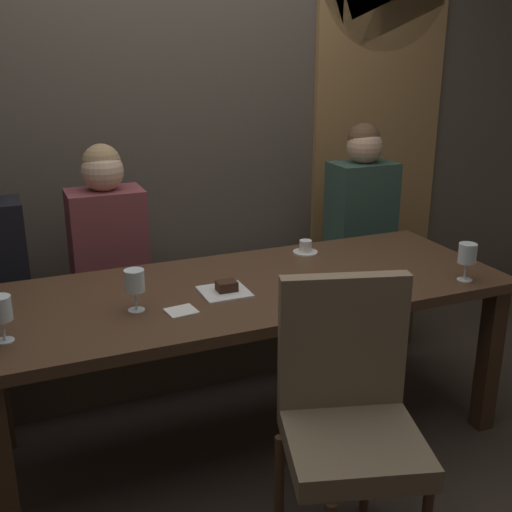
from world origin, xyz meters
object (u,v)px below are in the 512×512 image
Objects in this scene: dining_table at (249,304)px; banquette_bench at (200,329)px; diner_far_end at (362,201)px; wine_glass_near_left at (467,255)px; wine_glass_center_back at (1,311)px; wine_glass_far_right at (135,282)px; dessert_plate at (225,290)px; chair_near_side at (348,405)px; espresso_cup at (305,248)px; diner_bearded at (107,232)px.

dining_table is 0.88× the size of banquette_bench.
diner_far_end reaches higher than wine_glass_near_left.
diner_far_end is 5.09× the size of wine_glass_center_back.
dessert_plate is at bearing 5.57° from wine_glass_far_right.
diner_far_end is at bearing 1.30° from banquette_bench.
chair_near_side reaches higher than wine_glass_far_right.
wine_glass_center_back is at bearing 175.70° from wine_glass_near_left.
diner_far_end is at bearing 37.05° from espresso_cup.
dining_table is at bearing 160.51° from wine_glass_near_left.
wine_glass_near_left is at bearing -4.30° from wine_glass_center_back.
diner_bearded is 0.97m from espresso_cup.
banquette_bench is 15.24× the size of wine_glass_far_right.
chair_near_side is 0.90m from wine_glass_far_right.
dessert_plate is (-1.12, -0.77, -0.09)m from diner_far_end.
diner_far_end reaches higher than chair_near_side.
dining_table is at bearing 95.20° from chair_near_side.
chair_near_side is at bearing -152.87° from wine_glass_near_left.
chair_near_side is at bearing -28.11° from wine_glass_center_back.
diner_far_end is 1.69m from wine_glass_far_right.
chair_near_side is 5.98× the size of wine_glass_far_right.
wine_glass_near_left is (0.87, -1.01, 0.62)m from banquette_bench.
diner_bearded is (-0.52, 1.43, 0.27)m from chair_near_side.
espresso_cup is (0.91, 0.37, -0.09)m from wine_glass_far_right.
wine_glass_center_back is 1.00× the size of wine_glass_far_right.
diner_bearded reaches higher than wine_glass_near_left.
dessert_plate is (-0.12, -0.05, 0.10)m from dining_table.
wine_glass_near_left is (1.33, -1.02, 0.02)m from diner_bearded.
dining_table is 0.86m from diner_bearded.
chair_near_side is at bearing -69.93° from diner_bearded.
wine_glass_near_left reaches higher than banquette_bench.
dining_table is 2.24× the size of chair_near_side.
diner_far_end is at bearing 24.49° from wine_glass_center_back.
wine_glass_near_left is 1.04m from dessert_plate.
banquette_bench is at bearing 130.90° from wine_glass_near_left.
diner_bearded reaches higher than wine_glass_far_right.
diner_bearded is 4.93× the size of wine_glass_far_right.
diner_far_end reaches higher than diner_bearded.
chair_near_side reaches higher than banquette_bench.
diner_far_end is (1.45, 0.02, 0.01)m from diner_bearded.
chair_near_side is 1.74m from diner_far_end.
diner_bearded is at bearing 110.07° from chair_near_side.
diner_bearded is 0.97× the size of diner_far_end.
dining_table is 1.24m from diner_far_end.
espresso_cup is at bearing 18.25° from wine_glass_center_back.
espresso_cup is (0.41, -0.42, 0.54)m from banquette_bench.
espresso_cup reaches higher than dining_table.
diner_bearded reaches higher than chair_near_side.
wine_glass_near_left is (0.81, 0.41, 0.29)m from chair_near_side.
chair_near_side is 5.98× the size of wine_glass_near_left.
espresso_cup is at bearing 71.04° from chair_near_side.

